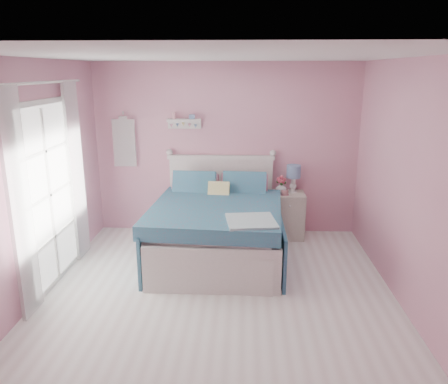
# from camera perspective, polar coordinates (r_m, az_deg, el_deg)

# --- Properties ---
(floor) EXTENTS (4.50, 4.50, 0.00)m
(floor) POSITION_cam_1_polar(r_m,az_deg,el_deg) (5.00, -0.88, -13.97)
(floor) COLOR silver
(floor) RESTS_ON ground
(room_shell) EXTENTS (4.50, 4.50, 4.50)m
(room_shell) POSITION_cam_1_polar(r_m,az_deg,el_deg) (4.44, -0.97, 4.12)
(room_shell) COLOR #CD829A
(room_shell) RESTS_ON floor
(bed) EXTENTS (1.77, 2.16, 1.22)m
(bed) POSITION_cam_1_polar(r_m,az_deg,el_deg) (5.91, -0.91, -4.75)
(bed) COLOR silver
(bed) RESTS_ON floor
(nightstand) EXTENTS (0.48, 0.47, 0.69)m
(nightstand) POSITION_cam_1_polar(r_m,az_deg,el_deg) (6.71, 8.33, -2.97)
(nightstand) COLOR beige
(nightstand) RESTS_ON floor
(table_lamp) EXTENTS (0.21, 0.21, 0.42)m
(table_lamp) POSITION_cam_1_polar(r_m,az_deg,el_deg) (6.60, 9.07, 2.40)
(table_lamp) COLOR white
(table_lamp) RESTS_ON nightstand
(vase) EXTENTS (0.22, 0.22, 0.17)m
(vase) POSITION_cam_1_polar(r_m,az_deg,el_deg) (6.56, 7.47, 0.55)
(vase) COLOR silver
(vase) RESTS_ON nightstand
(teacup) EXTENTS (0.13, 0.13, 0.08)m
(teacup) POSITION_cam_1_polar(r_m,az_deg,el_deg) (6.49, 7.96, -0.05)
(teacup) COLOR pink
(teacup) RESTS_ON nightstand
(roses) EXTENTS (0.14, 0.11, 0.12)m
(roses) POSITION_cam_1_polar(r_m,az_deg,el_deg) (6.53, 7.49, 1.58)
(roses) COLOR #C94459
(roses) RESTS_ON vase
(wall_shelf) EXTENTS (0.50, 0.15, 0.25)m
(wall_shelf) POSITION_cam_1_polar(r_m,az_deg,el_deg) (6.63, -5.25, 9.19)
(wall_shelf) COLOR silver
(wall_shelf) RESTS_ON room_shell
(hanging_dress) EXTENTS (0.34, 0.03, 0.72)m
(hanging_dress) POSITION_cam_1_polar(r_m,az_deg,el_deg) (6.86, -12.89, 6.25)
(hanging_dress) COLOR white
(hanging_dress) RESTS_ON room_shell
(french_door) EXTENTS (0.04, 1.32, 2.16)m
(french_door) POSITION_cam_1_polar(r_m,az_deg,el_deg) (5.43, -21.89, -0.42)
(french_door) COLOR silver
(french_door) RESTS_ON floor
(curtain_near) EXTENTS (0.04, 0.40, 2.32)m
(curtain_near) POSITION_cam_1_polar(r_m,az_deg,el_deg) (4.74, -25.09, -1.67)
(curtain_near) COLOR white
(curtain_near) RESTS_ON floor
(curtain_far) EXTENTS (0.04, 0.40, 2.32)m
(curtain_far) POSITION_cam_1_polar(r_m,az_deg,el_deg) (6.05, -18.72, 2.47)
(curtain_far) COLOR white
(curtain_far) RESTS_ON floor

